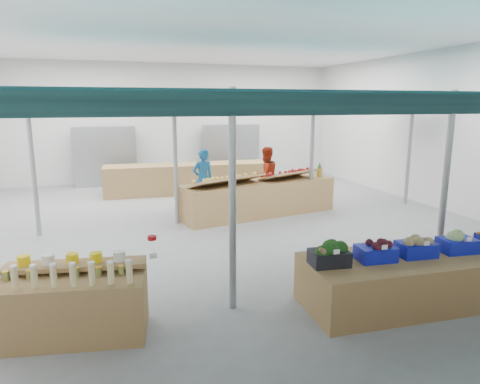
{
  "coord_description": "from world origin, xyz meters",
  "views": [
    {
      "loc": [
        -2.61,
        -9.28,
        2.79
      ],
      "look_at": [
        -0.12,
        -1.6,
        1.11
      ],
      "focal_mm": 32.0,
      "sensor_mm": 36.0,
      "label": 1
    }
  ],
  "objects": [
    {
      "name": "hall",
      "position": [
        0.0,
        1.44,
        2.65
      ],
      "size": [
        13.0,
        13.0,
        13.0
      ],
      "color": "silver",
      "rests_on": "ground"
    },
    {
      "name": "crate_beets",
      "position": [
        0.85,
        -4.59,
        0.82
      ],
      "size": [
        0.54,
        0.43,
        0.29
      ],
      "rotation": [
        0.0,
        0.0,
        -0.11
      ],
      "color": "#0F17A5",
      "rests_on": "veg_counter"
    },
    {
      "name": "vendor_left",
      "position": [
        -0.08,
        1.72,
        0.81
      ],
      "size": [
        0.65,
        0.49,
        1.61
      ],
      "primitive_type": "imported",
      "rotation": [
        0.0,
        0.0,
        3.33
      ],
      "color": "#165590",
      "rests_on": "floor"
    },
    {
      "name": "crate_broccoli",
      "position": [
        0.16,
        -4.56,
        0.85
      ],
      "size": [
        0.54,
        0.43,
        0.35
      ],
      "rotation": [
        0.0,
        0.0,
        -0.11
      ],
      "color": "black",
      "rests_on": "veg_counter"
    },
    {
      "name": "crate_celeriac",
      "position": [
        1.49,
        -4.63,
        0.84
      ],
      "size": [
        0.54,
        0.43,
        0.31
      ],
      "rotation": [
        0.0,
        0.0,
        -0.11
      ],
      "color": "#0F17A5",
      "rests_on": "veg_counter"
    },
    {
      "name": "pole_grid",
      "position": [
        0.75,
        -1.75,
        1.81
      ],
      "size": [
        10.0,
        4.6,
        3.0
      ],
      "color": "gray",
      "rests_on": "floor"
    },
    {
      "name": "apple_heap_yellow",
      "position": [
        0.2,
        0.35,
        1.03
      ],
      "size": [
        2.02,
        1.34,
        0.27
      ],
      "rotation": [
        0.0,
        0.0,
        0.37
      ],
      "color": "#997247",
      "rests_on": "fruit_counter"
    },
    {
      "name": "back_shelving_left",
      "position": [
        -2.5,
        6.0,
        1.0
      ],
      "size": [
        2.0,
        0.5,
        2.0
      ],
      "primitive_type": "cube",
      "color": "#B23F33",
      "rests_on": "floor"
    },
    {
      "name": "floor",
      "position": [
        0.0,
        0.0,
        0.0
      ],
      "size": [
        13.0,
        13.0,
        0.0
      ],
      "primitive_type": "plane",
      "color": "slate",
      "rests_on": "ground"
    },
    {
      "name": "far_counter",
      "position": [
        -0.07,
        3.94,
        0.46
      ],
      "size": [
        5.17,
        1.32,
        0.92
      ],
      "primitive_type": "cube",
      "rotation": [
        0.0,
        0.0,
        -0.06
      ],
      "color": "olive",
      "rests_on": "floor"
    },
    {
      "name": "back_shelving_right",
      "position": [
        2.0,
        6.0,
        1.0
      ],
      "size": [
        2.0,
        0.5,
        2.0
      ],
      "primitive_type": "cube",
      "color": "#B23F33",
      "rests_on": "floor"
    },
    {
      "name": "crate_cabbage",
      "position": [
        2.18,
        -4.67,
        0.85
      ],
      "size": [
        0.54,
        0.43,
        0.35
      ],
      "rotation": [
        0.0,
        0.0,
        -0.11
      ],
      "color": "#0F17A5",
      "rests_on": "veg_counter"
    },
    {
      "name": "pineapple",
      "position": [
        2.93,
        0.87,
        1.05
      ],
      "size": [
        0.14,
        0.14,
        0.39
      ],
      "rotation": [
        0.0,
        0.0,
        0.37
      ],
      "color": "#8C6019",
      "rests_on": "fruit_counter"
    },
    {
      "name": "sparrow",
      "position": [
        -0.0,
        -4.67,
        0.94
      ],
      "size": [
        0.12,
        0.09,
        0.11
      ],
      "rotation": [
        0.0,
        0.0,
        -0.11
      ],
      "color": "brown",
      "rests_on": "crate_broccoli"
    },
    {
      "name": "veg_counter",
      "position": [
        1.69,
        -4.64,
        0.35
      ],
      "size": [
        3.61,
        1.38,
        0.69
      ],
      "primitive_type": "cube",
      "rotation": [
        0.0,
        0.0,
        -0.05
      ],
      "color": "olive",
      "rests_on": "floor"
    },
    {
      "name": "bottle_shelf",
      "position": [
        -3.04,
        -4.09,
        0.42
      ],
      "size": [
        1.81,
        1.3,
        1.03
      ],
      "rotation": [
        0.0,
        0.0,
        -0.18
      ],
      "color": "olive",
      "rests_on": "floor"
    },
    {
      "name": "apple_heap_red",
      "position": [
        1.94,
        0.68,
        1.03
      ],
      "size": [
        1.65,
        1.2,
        0.27
      ],
      "rotation": [
        0.0,
        0.0,
        0.37
      ],
      "color": "#997247",
      "rests_on": "fruit_counter"
    },
    {
      "name": "awnings",
      "position": [
        0.75,
        -1.75,
        2.78
      ],
      "size": [
        9.5,
        7.08,
        0.3
      ],
      "color": "black",
      "rests_on": "pole_grid"
    },
    {
      "name": "pole_ribbon",
      "position": [
        -2.06,
        -3.95,
        1.08
      ],
      "size": [
        0.12,
        0.12,
        0.28
      ],
      "color": "#A80B12",
      "rests_on": "pole_grid"
    },
    {
      "name": "fruit_counter",
      "position": [
        1.12,
        0.62,
        0.43
      ],
      "size": [
        4.14,
        1.69,
        0.86
      ],
      "primitive_type": "cube",
      "rotation": [
        0.0,
        0.0,
        0.19
      ],
      "color": "olive",
      "rests_on": "floor"
    },
    {
      "name": "vendor_right",
      "position": [
        1.72,
        1.72,
        0.81
      ],
      "size": [
        0.88,
        0.75,
        1.61
      ],
      "primitive_type": "imported",
      "rotation": [
        0.0,
        0.0,
        3.33
      ],
      "color": "#AA2B14",
      "rests_on": "floor"
    }
  ]
}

